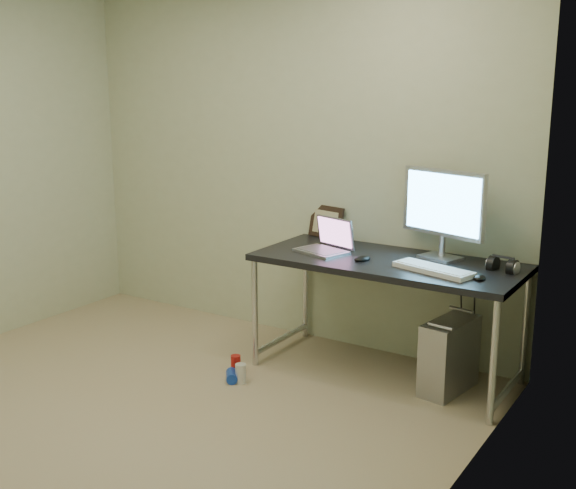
{
  "coord_description": "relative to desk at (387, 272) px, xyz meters",
  "views": [
    {
      "loc": [
        2.71,
        -2.54,
        1.84
      ],
      "look_at": [
        0.43,
        1.04,
        0.85
      ],
      "focal_mm": 45.0,
      "sensor_mm": 36.0,
      "label": 1
    }
  ],
  "objects": [
    {
      "name": "laptop",
      "position": [
        -0.42,
        -0.02,
        0.13
      ],
      "size": [
        0.37,
        0.33,
        0.22
      ],
      "rotation": [
        0.0,
        0.0,
        -0.28
      ],
      "color": "silver",
      "rests_on": "desk"
    },
    {
      "name": "headphones",
      "position": [
        0.67,
        0.11,
        0.11
      ],
      "size": [
        0.18,
        0.11,
        0.11
      ],
      "rotation": [
        0.0,
        0.0,
        -0.18
      ],
      "color": "black",
      "rests_on": "desk"
    },
    {
      "name": "webcam",
      "position": [
        -0.4,
        0.25,
        0.17
      ],
      "size": [
        0.04,
        0.03,
        0.13
      ],
      "rotation": [
        0.0,
        0.0,
        -0.05
      ],
      "color": "silver",
      "rests_on": "desk"
    },
    {
      "name": "cable_a",
      "position": [
        0.38,
        0.31,
        -0.27
      ],
      "size": [
        0.01,
        0.16,
        0.69
      ],
      "primitive_type": "cylinder",
      "rotation": [
        0.21,
        0.0,
        0.0
      ],
      "color": "black",
      "rests_on": "ground"
    },
    {
      "name": "mouse_left",
      "position": [
        -0.12,
        -0.11,
        0.1
      ],
      "size": [
        0.11,
        0.14,
        0.04
      ],
      "primitive_type": "ellipsoid",
      "rotation": [
        0.0,
        0.0,
        -0.34
      ],
      "color": "black",
      "rests_on": "desk"
    },
    {
      "name": "picture_frame",
      "position": [
        -0.62,
        0.33,
        0.19
      ],
      "size": [
        0.29,
        0.14,
        0.23
      ],
      "primitive_type": "cube",
      "rotation": [
        -0.21,
        0.0,
        -0.21
      ],
      "color": "black",
      "rests_on": "desk"
    },
    {
      "name": "cable_b",
      "position": [
        0.47,
        0.29,
        -0.29
      ],
      "size": [
        0.02,
        0.11,
        0.71
      ],
      "primitive_type": "cylinder",
      "rotation": [
        0.14,
        0.0,
        0.09
      ],
      "color": "black",
      "rests_on": "ground"
    },
    {
      "name": "can_red",
      "position": [
        -0.81,
        -0.49,
        -0.62
      ],
      "size": [
        0.08,
        0.08,
        0.11
      ],
      "primitive_type": "cylinder",
      "rotation": [
        0.0,
        0.0,
        0.24
      ],
      "color": "red",
      "rests_on": "ground"
    },
    {
      "name": "wall_right",
      "position": [
        0.82,
        -1.39,
        0.58
      ],
      "size": [
        0.02,
        3.5,
        2.5
      ],
      "primitive_type": "cube",
      "color": "beige",
      "rests_on": "ground"
    },
    {
      "name": "wall_back",
      "position": [
        -0.93,
        0.36,
        0.58
      ],
      "size": [
        3.5,
        0.02,
        2.5
      ],
      "primitive_type": "cube",
      "color": "beige",
      "rests_on": "ground"
    },
    {
      "name": "floor",
      "position": [
        -0.93,
        -1.39,
        -0.67
      ],
      "size": [
        3.5,
        3.5,
        0.0
      ],
      "primitive_type": "plane",
      "color": "tan",
      "rests_on": "ground"
    },
    {
      "name": "monitor",
      "position": [
        0.27,
        0.2,
        0.4
      ],
      "size": [
        0.57,
        0.23,
        0.55
      ],
      "rotation": [
        0.0,
        0.0,
        -0.3
      ],
      "color": "silver",
      "rests_on": "desk"
    },
    {
      "name": "mouse_right",
      "position": [
        0.62,
        -0.13,
        0.09
      ],
      "size": [
        0.07,
        0.11,
        0.03
      ],
      "primitive_type": "ellipsoid",
      "rotation": [
        0.0,
        0.0,
        0.11
      ],
      "color": "black",
      "rests_on": "desk"
    },
    {
      "name": "can_blue",
      "position": [
        -0.75,
        -0.61,
        -0.64
      ],
      "size": [
        0.13,
        0.14,
        0.07
      ],
      "primitive_type": "cylinder",
      "rotation": [
        1.57,
        0.0,
        0.67
      ],
      "color": "#173FBE",
      "rests_on": "ground"
    },
    {
      "name": "keyboard",
      "position": [
        0.34,
        -0.12,
        0.09
      ],
      "size": [
        0.5,
        0.28,
        0.03
      ],
      "primitive_type": "cube",
      "rotation": [
        0.0,
        0.0,
        -0.27
      ],
      "color": "white",
      "rests_on": "desk"
    },
    {
      "name": "desk",
      "position": [
        0.0,
        0.0,
        0.0
      ],
      "size": [
        1.63,
        0.71,
        0.75
      ],
      "color": "black",
      "rests_on": "ground"
    },
    {
      "name": "can_white",
      "position": [
        -0.69,
        -0.6,
        -0.61
      ],
      "size": [
        0.07,
        0.07,
        0.12
      ],
      "primitive_type": "cylinder",
      "rotation": [
        0.0,
        0.0,
        -0.12
      ],
      "color": "silver",
      "rests_on": "ground"
    },
    {
      "name": "tower_computer",
      "position": [
        0.43,
        -0.02,
        -0.45
      ],
      "size": [
        0.25,
        0.45,
        0.47
      ],
      "rotation": [
        0.0,
        0.0,
        -0.16
      ],
      "color": "#A3A3A7",
      "rests_on": "ground"
    }
  ]
}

